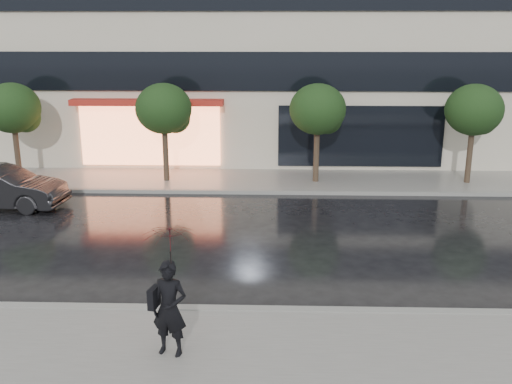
{
  "coord_description": "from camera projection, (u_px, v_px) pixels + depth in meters",
  "views": [
    {
      "loc": [
        1.28,
        -12.15,
        5.88
      ],
      "look_at": [
        0.8,
        3.76,
        1.4
      ],
      "focal_mm": 40.0,
      "sensor_mm": 36.0,
      "label": 1
    }
  ],
  "objects": [
    {
      "name": "tree_far_east",
      "position": [
        475.0,
        112.0,
        21.92
      ],
      "size": [
        2.2,
        2.2,
        3.99
      ],
      "color": "#33261C",
      "rests_on": "ground"
    },
    {
      "name": "tree_mid_east",
      "position": [
        319.0,
        111.0,
        22.1
      ],
      "size": [
        2.2,
        2.2,
        3.99
      ],
      "color": "#33261C",
      "rests_on": "ground"
    },
    {
      "name": "tree_mid_west",
      "position": [
        165.0,
        110.0,
        22.27
      ],
      "size": [
        2.2,
        2.2,
        3.99
      ],
      "color": "#33261C",
      "rests_on": "ground"
    },
    {
      "name": "parked_car",
      "position": [
        0.0,
        188.0,
        19.58
      ],
      "size": [
        4.52,
        1.89,
        1.45
      ],
      "primitive_type": "imported",
      "rotation": [
        0.0,
        0.0,
        1.49
      ],
      "color": "black",
      "rests_on": "ground"
    },
    {
      "name": "curb_far",
      "position": [
        239.0,
        192.0,
        21.48
      ],
      "size": [
        60.0,
        0.25,
        0.14
      ],
      "primitive_type": "cube",
      "color": "gray",
      "rests_on": "ground"
    },
    {
      "name": "pedestrian_with_umbrella",
      "position": [
        170.0,
        274.0,
        10.17
      ],
      "size": [
        1.12,
        1.13,
        2.5
      ],
      "rotation": [
        0.0,
        0.0,
        -0.22
      ],
      "color": "black",
      "rests_on": "sidewalk_near"
    },
    {
      "name": "sidewalk_near",
      "position": [
        200.0,
        370.0,
        10.18
      ],
      "size": [
        60.0,
        4.5,
        0.12
      ],
      "primitive_type": "cube",
      "color": "slate",
      "rests_on": "ground"
    },
    {
      "name": "curb_near",
      "position": [
        213.0,
        310.0,
        12.34
      ],
      "size": [
        60.0,
        0.25,
        0.14
      ],
      "primitive_type": "cube",
      "color": "gray",
      "rests_on": "ground"
    },
    {
      "name": "ground",
      "position": [
        217.0,
        293.0,
        13.33
      ],
      "size": [
        120.0,
        120.0,
        0.0
      ],
      "primitive_type": "plane",
      "color": "black",
      "rests_on": "ground"
    },
    {
      "name": "sidewalk_far",
      "position": [
        241.0,
        180.0,
        23.17
      ],
      "size": [
        60.0,
        3.5,
        0.12
      ],
      "primitive_type": "cube",
      "color": "slate",
      "rests_on": "ground"
    },
    {
      "name": "tree_far_west",
      "position": [
        14.0,
        110.0,
        22.45
      ],
      "size": [
        2.2,
        2.2,
        3.99
      ],
      "color": "#33261C",
      "rests_on": "ground"
    }
  ]
}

